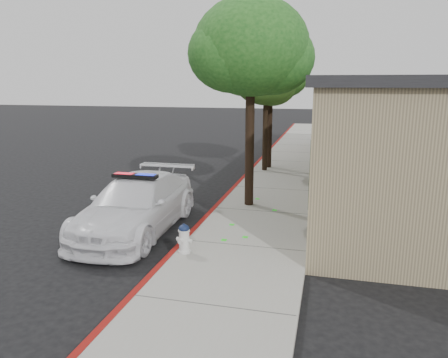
% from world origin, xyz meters
% --- Properties ---
extents(ground, '(120.00, 120.00, 0.00)m').
position_xyz_m(ground, '(0.00, 0.00, 0.00)').
color(ground, black).
rests_on(ground, ground).
extents(sidewalk, '(3.20, 60.00, 0.15)m').
position_xyz_m(sidewalk, '(1.60, 3.00, 0.07)').
color(sidewalk, gray).
rests_on(sidewalk, ground).
extents(red_curb, '(0.14, 60.00, 0.16)m').
position_xyz_m(red_curb, '(0.06, 3.00, 0.08)').
color(red_curb, maroon).
rests_on(red_curb, ground).
extents(clapboard_building, '(7.30, 20.89, 4.24)m').
position_xyz_m(clapboard_building, '(6.69, 9.00, 2.13)').
color(clapboard_building, tan).
rests_on(clapboard_building, ground).
extents(police_car, '(2.20, 5.31, 1.65)m').
position_xyz_m(police_car, '(-1.58, 0.74, 0.77)').
color(police_car, white).
rests_on(police_car, ground).
extents(fire_hydrant, '(0.41, 0.36, 0.71)m').
position_xyz_m(fire_hydrant, '(0.35, -0.78, 0.51)').
color(fire_hydrant, silver).
rests_on(fire_hydrant, sidewalk).
extents(street_tree_near, '(3.83, 3.57, 6.54)m').
position_xyz_m(street_tree_near, '(1.08, 3.65, 5.03)').
color(street_tree_near, black).
rests_on(street_tree_near, sidewalk).
extents(street_tree_mid, '(2.78, 2.90, 5.30)m').
position_xyz_m(street_tree_mid, '(0.70, 9.49, 4.15)').
color(street_tree_mid, black).
rests_on(street_tree_mid, sidewalk).
extents(street_tree_far, '(3.35, 3.12, 5.90)m').
position_xyz_m(street_tree_far, '(0.81, 10.17, 4.58)').
color(street_tree_far, black).
rests_on(street_tree_far, sidewalk).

